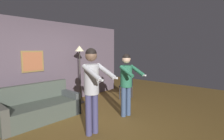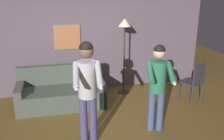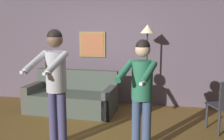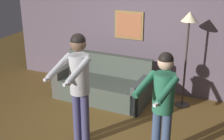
# 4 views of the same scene
# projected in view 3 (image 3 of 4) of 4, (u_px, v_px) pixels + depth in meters

# --- Properties ---
(back_wall_assembly) EXTENTS (6.40, 0.09, 2.60)m
(back_wall_assembly) POSITION_uv_depth(u_px,v_px,m) (109.00, 49.00, 5.91)
(back_wall_assembly) COLOR #5D4E5A
(back_wall_assembly) RESTS_ON ground_plane
(couch) EXTENTS (1.93, 0.93, 0.87)m
(couch) POSITION_uv_depth(u_px,v_px,m) (72.00, 99.00, 5.42)
(couch) COLOR #464E44
(couch) RESTS_ON ground_plane
(torchiere_lamp) EXTENTS (0.30, 0.30, 1.87)m
(torchiere_lamp) POSITION_uv_depth(u_px,v_px,m) (147.00, 41.00, 5.23)
(torchiere_lamp) COLOR #332D28
(torchiere_lamp) RESTS_ON ground_plane
(person_standing_left) EXTENTS (0.50, 0.74, 1.78)m
(person_standing_left) POSITION_uv_depth(u_px,v_px,m) (55.00, 76.00, 3.69)
(person_standing_left) COLOR #42406A
(person_standing_left) RESTS_ON ground_plane
(person_standing_right) EXTENTS (0.55, 0.71, 1.64)m
(person_standing_right) POSITION_uv_depth(u_px,v_px,m) (142.00, 86.00, 3.53)
(person_standing_right) COLOR #3B4F70
(person_standing_right) RESTS_ON ground_plane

